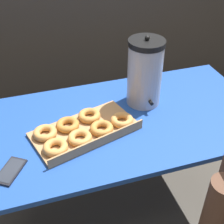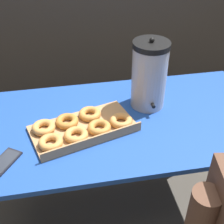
# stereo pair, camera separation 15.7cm
# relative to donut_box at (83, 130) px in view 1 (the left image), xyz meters

# --- Properties ---
(ground_plane) EXTENTS (12.00, 12.00, 0.00)m
(ground_plane) POSITION_rel_donut_box_xyz_m (0.23, 0.05, -0.78)
(ground_plane) COLOR #4C473F
(folding_table) EXTENTS (1.49, 0.78, 0.76)m
(folding_table) POSITION_rel_donut_box_xyz_m (0.23, 0.05, -0.07)
(folding_table) COLOR #1E479E
(folding_table) RESTS_ON ground
(donut_box) EXTENTS (0.56, 0.40, 0.05)m
(donut_box) POSITION_rel_donut_box_xyz_m (0.00, 0.00, 0.00)
(donut_box) COLOR tan
(donut_box) RESTS_ON folding_table
(coffee_urn) EXTENTS (0.19, 0.21, 0.39)m
(coffee_urn) POSITION_rel_donut_box_xyz_m (0.39, 0.17, 0.16)
(coffee_urn) COLOR #B7B7BC
(coffee_urn) RESTS_ON folding_table
(cell_phone) EXTENTS (0.15, 0.17, 0.01)m
(cell_phone) POSITION_rel_donut_box_xyz_m (-0.35, -0.15, -0.02)
(cell_phone) COLOR black
(cell_phone) RESTS_ON folding_table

